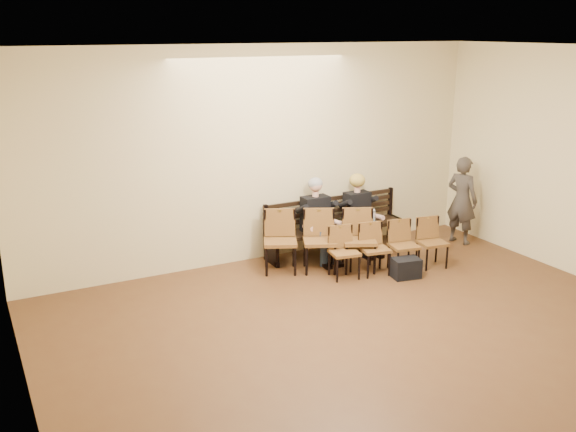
% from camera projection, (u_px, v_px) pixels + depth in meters
% --- Properties ---
extents(ground, '(10.00, 10.00, 0.00)m').
position_uv_depth(ground, '(469.00, 404.00, 6.61)').
color(ground, '#54361D').
rests_on(ground, ground).
extents(room_walls, '(8.02, 10.01, 3.51)m').
position_uv_depth(room_walls, '(435.00, 149.00, 6.56)').
color(room_walls, beige).
rests_on(room_walls, ground).
extents(bench, '(2.60, 0.90, 0.45)m').
position_uv_depth(bench, '(337.00, 239.00, 11.06)').
color(bench, black).
rests_on(bench, ground).
extents(seated_man, '(0.56, 0.78, 1.35)m').
position_uv_depth(seated_man, '(318.00, 219.00, 10.63)').
color(seated_man, black).
rests_on(seated_man, ground).
extents(seated_woman, '(0.54, 0.75, 1.26)m').
position_uv_depth(seated_woman, '(360.00, 216.00, 11.02)').
color(seated_woman, black).
rests_on(seated_woman, ground).
extents(laptop, '(0.40, 0.35, 0.26)m').
position_uv_depth(laptop, '(324.00, 227.00, 10.54)').
color(laptop, '#BBBCC0').
rests_on(laptop, bench).
extents(water_bottle, '(0.07, 0.07, 0.22)m').
position_uv_depth(water_bottle, '(373.00, 222.00, 10.86)').
color(water_bottle, silver).
rests_on(water_bottle, bench).
extents(bag, '(0.47, 0.36, 0.31)m').
position_uv_depth(bag, '(406.00, 268.00, 9.92)').
color(bag, black).
rests_on(bag, ground).
extents(passerby, '(0.62, 0.77, 1.81)m').
position_uv_depth(passerby, '(462.00, 194.00, 11.35)').
color(passerby, '#3B3530').
rests_on(passerby, ground).
extents(chair_row_front, '(1.82, 1.23, 0.98)m').
position_uv_depth(chair_row_front, '(320.00, 241.00, 10.11)').
color(chair_row_front, brown).
rests_on(chair_row_front, ground).
extents(chair_row_back, '(2.00, 0.76, 0.80)m').
position_uv_depth(chair_row_back, '(389.00, 248.00, 10.09)').
color(chair_row_back, brown).
rests_on(chair_row_back, ground).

